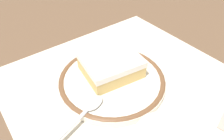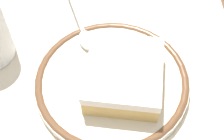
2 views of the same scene
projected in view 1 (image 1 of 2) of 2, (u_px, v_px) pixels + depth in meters
name	position (u px, v px, depth m)	size (l,w,h in m)	color
ground_plane	(132.00, 91.00, 0.39)	(2.40, 2.40, 0.00)	brown
placemat	(132.00, 91.00, 0.39)	(0.44, 0.42, 0.00)	beige
plate	(112.00, 80.00, 0.40)	(0.20, 0.20, 0.02)	silver
cake_slice	(111.00, 65.00, 0.40)	(0.11, 0.11, 0.04)	#DBB76B
spoon	(84.00, 113.00, 0.33)	(0.05, 0.13, 0.01)	silver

